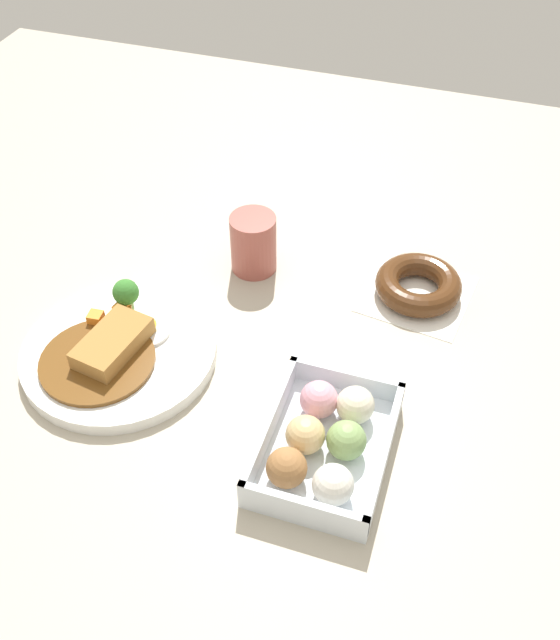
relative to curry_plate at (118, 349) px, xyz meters
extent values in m
plane|color=#B2A893|center=(-0.03, 0.13, -0.01)|extent=(1.60, 1.60, 0.00)
cylinder|color=white|center=(0.00, 0.00, -0.01)|extent=(0.24, 0.24, 0.02)
cylinder|color=brown|center=(0.03, -0.01, 0.01)|extent=(0.14, 0.14, 0.01)
cube|color=#A87538|center=(0.01, 0.00, 0.02)|extent=(0.11, 0.07, 0.02)
cylinder|color=white|center=(-0.04, 0.02, 0.01)|extent=(0.06, 0.06, 0.00)
ellipsoid|color=yellow|center=(-0.04, 0.02, 0.02)|extent=(0.03, 0.03, 0.02)
cylinder|color=#8CB766|center=(-0.07, -0.02, 0.01)|extent=(0.01, 0.01, 0.02)
sphere|color=#387A2D|center=(-0.07, -0.02, 0.03)|extent=(0.03, 0.03, 0.03)
cube|color=orange|center=(-0.03, -0.04, 0.01)|extent=(0.02, 0.02, 0.02)
cube|color=orange|center=(-0.06, -0.01, 0.01)|extent=(0.02, 0.02, 0.01)
cube|color=orange|center=(-0.05, -0.02, 0.01)|extent=(0.02, 0.02, 0.02)
cube|color=silver|center=(0.06, 0.29, -0.01)|extent=(0.19, 0.14, 0.01)
cube|color=silver|center=(-0.03, 0.29, 0.01)|extent=(0.01, 0.14, 0.03)
cube|color=silver|center=(0.15, 0.29, 0.01)|extent=(0.01, 0.14, 0.03)
cube|color=silver|center=(0.06, 0.22, 0.01)|extent=(0.19, 0.01, 0.03)
cube|color=silver|center=(0.06, 0.35, 0.01)|extent=(0.19, 0.01, 0.03)
sphere|color=pink|center=(0.01, 0.26, 0.02)|extent=(0.04, 0.04, 0.04)
sphere|color=#DBB77A|center=(0.07, 0.26, 0.02)|extent=(0.04, 0.04, 0.04)
sphere|color=#9E6B3D|center=(0.11, 0.26, 0.02)|extent=(0.04, 0.04, 0.04)
sphere|color=#EFE5C6|center=(0.01, 0.31, 0.02)|extent=(0.04, 0.04, 0.04)
sphere|color=#84A860|center=(0.06, 0.31, 0.02)|extent=(0.04, 0.04, 0.04)
sphere|color=silver|center=(0.12, 0.31, 0.02)|extent=(0.04, 0.04, 0.04)
cube|color=white|center=(-0.23, 0.34, -0.01)|extent=(0.16, 0.16, 0.00)
torus|color=#4C2B14|center=(-0.23, 0.34, 0.00)|extent=(0.12, 0.12, 0.03)
cylinder|color=#9E4C42|center=(-0.22, 0.10, 0.03)|extent=(0.06, 0.06, 0.09)
camera|label=1|loc=(0.52, 0.38, 0.66)|focal=40.35mm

